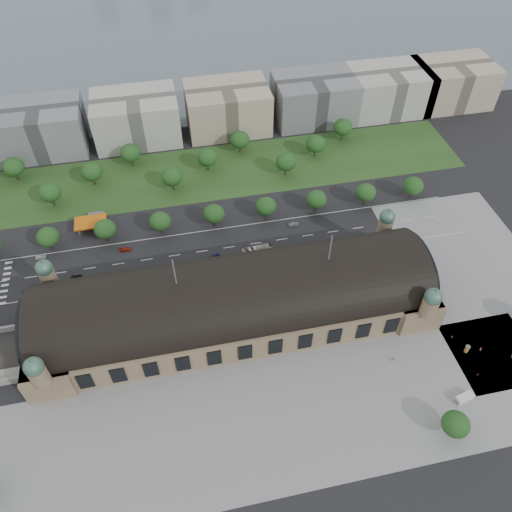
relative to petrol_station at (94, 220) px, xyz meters
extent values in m
plane|color=black|center=(53.91, -65.28, -2.95)|extent=(900.00, 900.00, 0.00)
cube|color=#8D7957|center=(53.91, -65.28, 3.05)|extent=(150.00, 40.00, 12.00)
cube|color=#8D7957|center=(-13.09, -65.28, 3.05)|extent=(16.00, 43.00, 12.00)
cube|color=#8D7957|center=(120.91, -65.28, 3.05)|extent=(16.00, 43.00, 12.00)
cylinder|color=black|center=(53.91, -65.28, 9.05)|extent=(144.00, 37.60, 37.60)
cylinder|color=black|center=(-19.09, -65.28, 11.05)|extent=(1.20, 32.00, 32.00)
cylinder|color=black|center=(126.91, -65.28, 11.05)|extent=(1.20, 32.00, 32.00)
cylinder|color=#8D7957|center=(-13.09, -44.28, 13.05)|extent=(6.00, 6.00, 8.00)
sphere|color=#436B59|center=(-13.09, -44.28, 18.55)|extent=(6.40, 6.40, 6.40)
cone|color=#436B59|center=(-13.09, -44.28, 22.55)|extent=(1.00, 1.00, 2.50)
cylinder|color=#8D7957|center=(120.91, -44.28, 13.05)|extent=(6.00, 6.00, 8.00)
sphere|color=#436B59|center=(120.91, -44.28, 18.55)|extent=(6.40, 6.40, 6.40)
cone|color=#436B59|center=(120.91, -44.28, 22.55)|extent=(1.00, 1.00, 2.50)
cylinder|color=#8D7957|center=(-13.09, -86.28, 13.05)|extent=(6.00, 6.00, 8.00)
sphere|color=#436B59|center=(-13.09, -86.28, 18.55)|extent=(6.40, 6.40, 6.40)
cone|color=#436B59|center=(-13.09, -86.28, 22.55)|extent=(1.00, 1.00, 2.50)
cylinder|color=#8D7957|center=(120.91, -86.28, 13.05)|extent=(6.00, 6.00, 8.00)
sphere|color=#436B59|center=(120.91, -86.28, 18.55)|extent=(6.40, 6.40, 6.40)
cone|color=#436B59|center=(120.91, -86.28, 22.55)|extent=(1.00, 1.00, 2.50)
cylinder|color=#59595B|center=(33.91, -65.28, 28.55)|extent=(0.50, 0.50, 12.00)
cylinder|color=#59595B|center=(88.91, -65.28, 28.55)|extent=(0.50, 0.50, 12.00)
cube|color=gray|center=(63.91, -109.28, -2.95)|extent=(190.00, 48.00, 0.12)
cube|color=gray|center=(156.91, -65.28, -2.95)|extent=(56.00, 100.00, 0.12)
cube|color=black|center=(33.91, -27.28, -2.95)|extent=(260.00, 26.00, 0.10)
cube|color=#26451B|center=(38.91, 27.72, -2.95)|extent=(300.00, 45.00, 0.10)
cube|color=#D9620C|center=(-1.09, -3.28, 1.75)|extent=(14.00, 9.00, 0.70)
cube|color=#59595B|center=(0.91, 2.72, -1.35)|extent=(7.00, 5.00, 3.20)
cylinder|color=#59595B|center=(-6.59, -0.08, -0.75)|extent=(0.50, 0.50, 4.40)
cylinder|color=#59595B|center=(4.41, -0.08, -0.75)|extent=(0.50, 0.50, 4.40)
cylinder|color=#59595B|center=(-6.59, -6.48, -0.75)|extent=(0.50, 0.50, 4.40)
cylinder|color=#59595B|center=(4.41, -6.48, -0.75)|extent=(0.50, 0.50, 4.40)
cube|color=slate|center=(53.91, 232.72, -2.95)|extent=(700.00, 320.00, 0.08)
cube|color=gray|center=(-26.09, 67.72, 9.05)|extent=(45.00, 32.00, 24.00)
cube|color=#B6B4AC|center=(23.91, 67.72, 9.05)|extent=(45.00, 32.00, 24.00)
cube|color=#BBAD93|center=(73.91, 67.72, 9.05)|extent=(45.00, 32.00, 24.00)
cube|color=gray|center=(123.91, 67.72, 9.05)|extent=(45.00, 32.00, 24.00)
cube|color=#B6B4AC|center=(168.91, 67.72, 9.05)|extent=(45.00, 32.00, 24.00)
cube|color=#BBAD93|center=(208.91, 67.72, 9.05)|extent=(45.00, 32.00, 24.00)
cylinder|color=#2D2116|center=(-18.09, -12.28, -0.79)|extent=(0.70, 0.70, 4.32)
ellipsoid|color=#194318|center=(-18.09, -12.28, 4.49)|extent=(9.60, 9.60, 8.16)
cylinder|color=#2D2116|center=(5.91, -12.28, -0.79)|extent=(0.70, 0.70, 4.32)
ellipsoid|color=#194318|center=(5.91, -12.28, 4.49)|extent=(9.60, 9.60, 8.16)
cylinder|color=#2D2116|center=(29.91, -12.28, -0.79)|extent=(0.70, 0.70, 4.32)
ellipsoid|color=#194318|center=(29.91, -12.28, 4.49)|extent=(9.60, 9.60, 8.16)
cylinder|color=#2D2116|center=(53.91, -12.28, -0.79)|extent=(0.70, 0.70, 4.32)
ellipsoid|color=#194318|center=(53.91, -12.28, 4.49)|extent=(9.60, 9.60, 8.16)
cylinder|color=#2D2116|center=(77.91, -12.28, -0.79)|extent=(0.70, 0.70, 4.32)
ellipsoid|color=#194318|center=(77.91, -12.28, 4.49)|extent=(9.60, 9.60, 8.16)
cylinder|color=#2D2116|center=(101.91, -12.28, -0.79)|extent=(0.70, 0.70, 4.32)
ellipsoid|color=#194318|center=(101.91, -12.28, 4.49)|extent=(9.60, 9.60, 8.16)
cylinder|color=#2D2116|center=(125.91, -12.28, -0.79)|extent=(0.70, 0.70, 4.32)
ellipsoid|color=#194318|center=(125.91, -12.28, 4.49)|extent=(9.60, 9.60, 8.16)
cylinder|color=#2D2116|center=(149.91, -12.28, -0.79)|extent=(0.70, 0.70, 4.32)
ellipsoid|color=#194318|center=(149.91, -12.28, 4.49)|extent=(9.60, 9.60, 8.16)
cylinder|color=#2D2116|center=(-38.09, 41.72, -0.61)|extent=(0.70, 0.70, 4.68)
ellipsoid|color=#194318|center=(-38.09, 41.72, 5.11)|extent=(10.40, 10.40, 8.84)
cylinder|color=#2D2116|center=(-19.09, 17.72, -0.61)|extent=(0.70, 0.70, 4.68)
ellipsoid|color=#194318|center=(-19.09, 17.72, 5.11)|extent=(10.40, 10.40, 8.84)
cylinder|color=#2D2116|center=(-0.09, 29.72, -0.61)|extent=(0.70, 0.70, 4.68)
ellipsoid|color=#194318|center=(-0.09, 29.72, 5.11)|extent=(10.40, 10.40, 8.84)
cylinder|color=#2D2116|center=(18.91, 41.72, -0.61)|extent=(0.70, 0.70, 4.68)
ellipsoid|color=#194318|center=(18.91, 41.72, 5.11)|extent=(10.40, 10.40, 8.84)
cylinder|color=#2D2116|center=(37.91, 17.72, -0.61)|extent=(0.70, 0.70, 4.68)
ellipsoid|color=#194318|center=(37.91, 17.72, 5.11)|extent=(10.40, 10.40, 8.84)
cylinder|color=#2D2116|center=(56.91, 29.72, -0.61)|extent=(0.70, 0.70, 4.68)
ellipsoid|color=#194318|center=(56.91, 29.72, 5.11)|extent=(10.40, 10.40, 8.84)
cylinder|color=#2D2116|center=(75.91, 41.72, -0.61)|extent=(0.70, 0.70, 4.68)
ellipsoid|color=#194318|center=(75.91, 41.72, 5.11)|extent=(10.40, 10.40, 8.84)
cylinder|color=#2D2116|center=(94.91, 17.72, -0.61)|extent=(0.70, 0.70, 4.68)
ellipsoid|color=#194318|center=(94.91, 17.72, 5.11)|extent=(10.40, 10.40, 8.84)
cylinder|color=#2D2116|center=(113.91, 29.72, -0.61)|extent=(0.70, 0.70, 4.68)
ellipsoid|color=#194318|center=(113.91, 29.72, 5.11)|extent=(10.40, 10.40, 8.84)
cylinder|color=#2D2116|center=(132.91, 41.72, -0.61)|extent=(0.70, 0.70, 4.68)
ellipsoid|color=#194318|center=(132.91, 41.72, 5.11)|extent=(10.40, 10.40, 8.84)
cylinder|color=#2D2116|center=(113.91, -125.28, -0.97)|extent=(0.70, 0.70, 3.96)
ellipsoid|color=#194318|center=(113.91, -125.28, 3.87)|extent=(9.00, 9.00, 7.65)
imported|color=#909298|center=(-22.75, -16.81, -2.23)|extent=(4.40, 1.64, 1.44)
imported|color=black|center=(-7.48, -31.66, -2.31)|extent=(4.72, 2.46, 1.27)
imported|color=maroon|center=(13.15, -19.74, -2.20)|extent=(5.16, 2.11, 1.50)
imported|color=#1C1948|center=(50.91, -31.57, -2.28)|extent=(4.05, 1.91, 1.34)
imported|color=slate|center=(89.47, -19.58, -2.13)|extent=(5.11, 2.12, 1.64)
imported|color=silver|center=(111.25, -34.47, -2.24)|extent=(5.35, 3.02, 1.41)
imported|color=black|center=(1.85, -40.28, -2.17)|extent=(4.86, 4.01, 1.56)
imported|color=maroon|center=(-20.95, -42.89, -2.31)|extent=(5.03, 4.21, 1.28)
imported|color=#1A1E49|center=(13.73, -44.28, -2.27)|extent=(4.98, 4.03, 1.35)
imported|color=slate|center=(-1.77, -41.58, -2.17)|extent=(4.92, 3.74, 1.56)
imported|color=silver|center=(11.27, -40.28, -2.31)|extent=(4.09, 2.74, 1.27)
imported|color=#9A9CA2|center=(30.03, -44.28, -2.18)|extent=(6.11, 4.93, 1.55)
imported|color=black|center=(22.17, -40.28, -2.25)|extent=(5.05, 4.33, 1.39)
imported|color=red|center=(43.55, -37.19, -1.28)|extent=(12.14, 3.65, 3.33)
imported|color=beige|center=(69.37, -33.28, -1.09)|extent=(13.60, 4.34, 3.72)
imported|color=beige|center=(75.40, -38.28, -1.42)|extent=(10.96, 2.61, 3.05)
cube|color=white|center=(123.91, -115.38, -1.59)|extent=(6.70, 3.90, 2.72)
cube|color=white|center=(121.66, -115.91, -2.01)|extent=(2.16, 2.63, 1.89)
cylinder|color=#C33630|center=(134.07, -97.94, -1.39)|extent=(1.46, 1.46, 3.12)
cylinder|color=#59595B|center=(134.07, -97.94, 0.28)|extent=(1.77, 1.77, 0.26)
imported|color=gray|center=(106.35, -95.97, -2.01)|extent=(1.05, 0.84, 1.89)
imported|color=gray|center=(133.13, -108.03, -1.97)|extent=(0.69, 0.84, 1.97)
imported|color=gray|center=(131.75, -91.42, -2.02)|extent=(1.02, 0.99, 1.86)
imported|color=gray|center=(115.35, -121.78, -2.11)|extent=(1.19, 0.90, 1.69)
imported|color=gray|center=(139.68, -98.46, -2.09)|extent=(0.58, 0.89, 1.71)
camera|label=1|loc=(37.99, -179.29, 155.21)|focal=35.00mm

